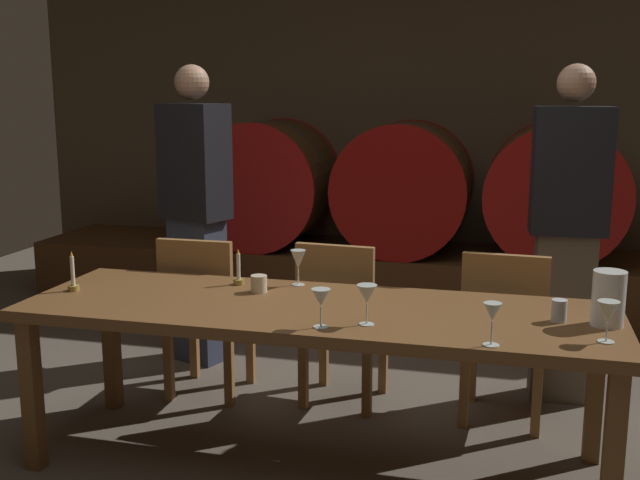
# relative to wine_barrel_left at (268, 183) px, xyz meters

# --- Properties ---
(ground_plane) EXTENTS (8.25, 8.25, 0.00)m
(ground_plane) POSITION_rel_wine_barrel_left_xyz_m (1.06, -2.62, -0.92)
(ground_plane) COLOR brown
(back_wall) EXTENTS (6.35, 0.24, 2.80)m
(back_wall) POSITION_rel_wine_barrel_left_xyz_m (1.06, 0.55, 0.47)
(back_wall) COLOR brown
(back_wall) RESTS_ON ground
(barrel_shelf) EXTENTS (5.71, 0.90, 0.45)m
(barrel_shelf) POSITION_rel_wine_barrel_left_xyz_m (1.06, 0.00, -0.70)
(barrel_shelf) COLOR #4C2D16
(barrel_shelf) RESTS_ON ground
(wine_barrel_left) EXTENTS (0.96, 0.86, 0.96)m
(wine_barrel_left) POSITION_rel_wine_barrel_left_xyz_m (0.00, 0.00, 0.00)
(wine_barrel_left) COLOR #513319
(wine_barrel_left) RESTS_ON barrel_shelf
(wine_barrel_center) EXTENTS (0.96, 0.86, 0.96)m
(wine_barrel_center) POSITION_rel_wine_barrel_left_xyz_m (1.06, 0.00, 0.00)
(wine_barrel_center) COLOR brown
(wine_barrel_center) RESTS_ON barrel_shelf
(wine_barrel_right) EXTENTS (0.96, 0.86, 0.96)m
(wine_barrel_right) POSITION_rel_wine_barrel_left_xyz_m (2.11, 0.00, 0.00)
(wine_barrel_right) COLOR brown
(wine_barrel_right) RESTS_ON barrel_shelf
(dining_table) EXTENTS (2.51, 0.79, 0.73)m
(dining_table) POSITION_rel_wine_barrel_left_xyz_m (1.05, -2.54, -0.27)
(dining_table) COLOR brown
(dining_table) RESTS_ON ground
(chair_left) EXTENTS (0.40, 0.40, 0.88)m
(chair_left) POSITION_rel_wine_barrel_left_xyz_m (0.28, -1.95, -0.44)
(chair_left) COLOR olive
(chair_left) RESTS_ON ground
(chair_center) EXTENTS (0.43, 0.43, 0.88)m
(chair_center) POSITION_rel_wine_barrel_left_xyz_m (1.01, -1.89, -0.44)
(chair_center) COLOR olive
(chair_center) RESTS_ON ground
(chair_right) EXTENTS (0.42, 0.42, 0.88)m
(chair_right) POSITION_rel_wine_barrel_left_xyz_m (1.83, -1.91, -0.44)
(chair_right) COLOR olive
(chair_right) RESTS_ON ground
(guest_left) EXTENTS (0.44, 0.35, 1.77)m
(guest_left) POSITION_rel_wine_barrel_left_xyz_m (0.02, -1.42, -0.01)
(guest_left) COLOR #33384C
(guest_left) RESTS_ON ground
(guest_right) EXTENTS (0.39, 0.26, 1.76)m
(guest_right) POSITION_rel_wine_barrel_left_xyz_m (2.12, -1.49, -0.02)
(guest_right) COLOR brown
(guest_right) RESTS_ON ground
(candle_left) EXTENTS (0.05, 0.05, 0.18)m
(candle_left) POSITION_rel_wine_barrel_left_xyz_m (-0.08, -2.58, -0.15)
(candle_left) COLOR olive
(candle_left) RESTS_ON dining_table
(candle_right) EXTENTS (0.05, 0.05, 0.17)m
(candle_right) POSITION_rel_wine_barrel_left_xyz_m (0.61, -2.28, -0.15)
(candle_right) COLOR olive
(candle_right) RESTS_ON dining_table
(pitcher) EXTENTS (0.13, 0.13, 0.22)m
(pitcher) POSITION_rel_wine_barrel_left_xyz_m (2.21, -2.53, -0.09)
(pitcher) COLOR white
(pitcher) RESTS_ON dining_table
(wine_glass_far_left) EXTENTS (0.07, 0.07, 0.17)m
(wine_glass_far_left) POSITION_rel_wine_barrel_left_xyz_m (0.88, -2.23, -0.08)
(wine_glass_far_left) COLOR silver
(wine_glass_far_left) RESTS_ON dining_table
(wine_glass_left) EXTENTS (0.07, 0.07, 0.15)m
(wine_glass_left) POSITION_rel_wine_barrel_left_xyz_m (1.14, -2.83, -0.08)
(wine_glass_left) COLOR silver
(wine_glass_left) RESTS_ON dining_table
(wine_glass_center) EXTENTS (0.08, 0.08, 0.16)m
(wine_glass_center) POSITION_rel_wine_barrel_left_xyz_m (1.31, -2.75, -0.08)
(wine_glass_center) COLOR silver
(wine_glass_center) RESTS_ON dining_table
(wine_glass_right) EXTENTS (0.07, 0.07, 0.16)m
(wine_glass_right) POSITION_rel_wine_barrel_left_xyz_m (1.79, -2.88, -0.08)
(wine_glass_right) COLOR silver
(wine_glass_right) RESTS_ON dining_table
(wine_glass_far_right) EXTENTS (0.08, 0.08, 0.15)m
(wine_glass_far_right) POSITION_rel_wine_barrel_left_xyz_m (2.19, -2.74, -0.09)
(wine_glass_far_right) COLOR silver
(wine_glass_far_right) RESTS_ON dining_table
(cup_left) EXTENTS (0.07, 0.07, 0.08)m
(cup_left) POSITION_rel_wine_barrel_left_xyz_m (0.74, -2.39, -0.16)
(cup_left) COLOR beige
(cup_left) RESTS_ON dining_table
(cup_right) EXTENTS (0.06, 0.06, 0.09)m
(cup_right) POSITION_rel_wine_barrel_left_xyz_m (2.04, -2.52, -0.15)
(cup_right) COLOR silver
(cup_right) RESTS_ON dining_table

